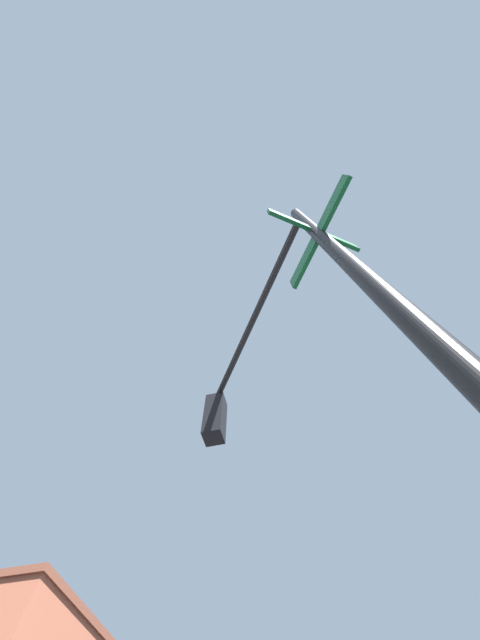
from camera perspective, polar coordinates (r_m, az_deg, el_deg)
name	(u,v)px	position (r m, az deg, el deg)	size (l,w,h in m)	color
traffic_signal_near	(261,360)	(3.52, 3.72, -7.05)	(3.15, 2.32, 5.56)	black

